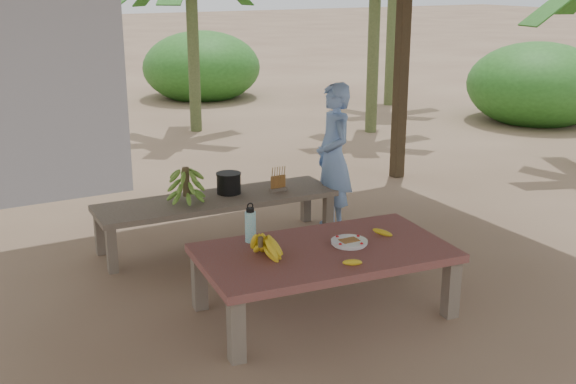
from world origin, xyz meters
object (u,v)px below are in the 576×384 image
work_table (324,257)px  bench (217,203)px  cooking_pot (229,184)px  ripe_banana_bunch (261,247)px  woman (334,158)px  water_flask (250,225)px  plate (349,242)px

work_table → bench: bearing=100.0°
work_table → cooking_pot: cooking_pot is taller
bench → cooking_pot: cooking_pot is taller
work_table → bench: size_ratio=0.85×
ripe_banana_bunch → cooking_pot: (0.52, 1.67, -0.04)m
ripe_banana_bunch → woman: size_ratio=0.20×
ripe_banana_bunch → water_flask: bearing=75.8°
ripe_banana_bunch → plate: bearing=-6.3°
work_table → cooking_pot: bearing=94.8°
bench → ripe_banana_bunch: size_ratio=7.82×
work_table → cooking_pot: 1.74m
water_flask → cooking_pot: size_ratio=1.37×
work_table → woman: size_ratio=1.33×
work_table → water_flask: size_ratio=6.26×
bench → plate: size_ratio=8.26×
plate → water_flask: bearing=146.2°
woman → cooking_pot: bearing=-89.9°
bench → woman: bearing=-4.1°
ripe_banana_bunch → water_flask: 0.34m
ripe_banana_bunch → water_flask: water_flask is taller
plate → cooking_pot: (-0.17, 1.75, 0.03)m
plate → water_flask: size_ratio=0.89×
plate → woman: (0.84, 1.53, 0.20)m
plate → woman: 1.76m
ripe_banana_bunch → bench: bearing=77.1°
plate → woman: size_ratio=0.19×
ripe_banana_bunch → cooking_pot: ripe_banana_bunch is taller
bench → plate: plate is taller
water_flask → bench: bearing=77.4°
cooking_pot → woman: bearing=-12.2°
ripe_banana_bunch → woman: (1.52, 1.46, 0.13)m
plate → cooking_pot: size_ratio=1.22×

